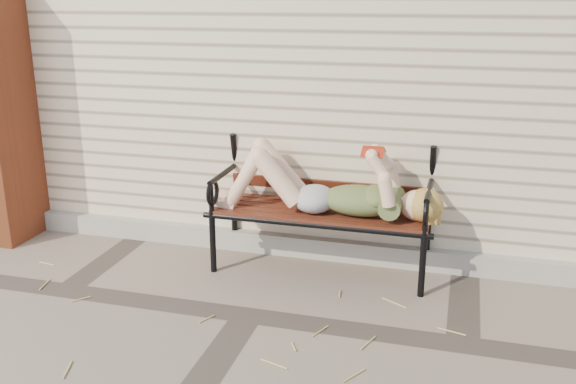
% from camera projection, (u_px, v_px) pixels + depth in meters
% --- Properties ---
extents(ground, '(80.00, 80.00, 0.00)m').
position_uv_depth(ground, '(248.00, 315.00, 3.85)').
color(ground, '#79695D').
rests_on(ground, ground).
extents(house_wall, '(8.00, 4.00, 3.00)m').
position_uv_depth(house_wall, '(346.00, 30.00, 6.15)').
color(house_wall, beige).
rests_on(house_wall, ground).
extents(foundation_strip, '(8.00, 0.10, 0.15)m').
position_uv_depth(foundation_strip, '(291.00, 245.00, 4.72)').
color(foundation_strip, '#A59F95').
rests_on(foundation_strip, ground).
extents(garden_bench, '(1.60, 0.64, 1.04)m').
position_uv_depth(garden_bench, '(324.00, 186.00, 4.39)').
color(garden_bench, black).
rests_on(garden_bench, ground).
extents(reading_woman, '(1.51, 0.34, 0.48)m').
position_uv_depth(reading_woman, '(322.00, 187.00, 4.26)').
color(reading_woman, '#093840').
rests_on(reading_woman, ground).
extents(straw_scatter, '(2.84, 1.82, 0.01)m').
position_uv_depth(straw_scatter, '(243.00, 347.00, 3.49)').
color(straw_scatter, tan).
rests_on(straw_scatter, ground).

